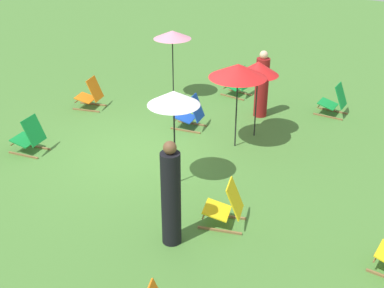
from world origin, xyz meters
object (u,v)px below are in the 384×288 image
at_px(deckchair_7, 334,101).
at_px(umbrella_2, 258,68).
at_px(umbrella_3, 172,35).
at_px(deckchair_1, 90,95).
at_px(deckchair_3, 226,206).
at_px(person_0, 262,86).
at_px(umbrella_0, 238,71).
at_px(deckchair_10, 29,137).
at_px(umbrella_1, 174,98).
at_px(deckchair_2, 191,114).
at_px(deckchair_8, 238,83).
at_px(person_1, 171,197).

relative_size(deckchair_7, umbrella_2, 0.46).
bearing_deg(umbrella_3, deckchair_1, -41.25).
bearing_deg(deckchair_3, person_0, -179.45).
bearing_deg(deckchair_7, umbrella_0, -25.55).
height_order(deckchair_3, umbrella_0, umbrella_0).
xyz_separation_m(umbrella_3, person_0, (0.01, 2.57, -0.96)).
relative_size(umbrella_0, person_0, 1.13).
height_order(deckchair_10, umbrella_3, umbrella_3).
distance_m(deckchair_1, deckchair_3, 6.07).
relative_size(deckchair_1, umbrella_1, 0.44).
distance_m(deckchair_2, umbrella_0, 1.95).
bearing_deg(deckchair_8, person_0, 53.97).
height_order(umbrella_1, umbrella_3, umbrella_1).
distance_m(deckchair_1, umbrella_1, 4.66).
relative_size(deckchair_8, person_0, 0.49).
distance_m(umbrella_1, umbrella_2, 2.79).
bearing_deg(person_1, deckchair_10, 2.22).
relative_size(deckchair_3, deckchair_10, 1.03).
height_order(deckchair_2, umbrella_1, umbrella_1).
bearing_deg(deckchair_10, deckchair_2, 130.95).
bearing_deg(deckchair_7, deckchair_8, -88.84).
distance_m(deckchair_3, deckchair_8, 6.07).
bearing_deg(umbrella_0, deckchair_7, 152.39).
height_order(umbrella_0, umbrella_3, umbrella_0).
distance_m(umbrella_2, person_0, 1.46).
xyz_separation_m(deckchair_7, umbrella_2, (2.09, -1.29, 1.27)).
distance_m(deckchair_1, deckchair_7, 6.27).
height_order(deckchair_8, deckchair_10, same).
bearing_deg(deckchair_2, deckchair_8, 169.84).
bearing_deg(person_0, deckchair_8, -101.27).
relative_size(deckchair_1, person_0, 0.50).
distance_m(umbrella_0, umbrella_1, 2.06).
height_order(deckchair_3, deckchair_8, same).
xyz_separation_m(deckchair_2, deckchair_7, (-2.46, 2.79, 0.00)).
xyz_separation_m(umbrella_2, person_1, (4.33, 0.36, -0.77)).
height_order(deckchair_10, umbrella_2, umbrella_2).
relative_size(deckchair_7, deckchair_8, 1.00).
bearing_deg(deckchair_8, umbrella_3, -50.34).
distance_m(deckchair_2, umbrella_2, 1.99).
xyz_separation_m(deckchair_10, person_1, (1.18, 4.30, 0.49)).
height_order(deckchair_3, person_1, person_1).
distance_m(deckchair_10, umbrella_1, 3.73).
relative_size(umbrella_2, umbrella_3, 0.96).
relative_size(umbrella_0, umbrella_2, 1.07).
distance_m(deckchair_3, deckchair_10, 4.88).
height_order(deckchair_7, person_0, person_0).
bearing_deg(deckchair_10, deckchair_7, 127.41).
xyz_separation_m(deckchair_1, person_1, (3.78, 4.75, 0.49)).
xyz_separation_m(umbrella_1, umbrella_3, (-3.90, -2.37, -0.03)).
bearing_deg(person_1, deckchair_3, -106.55).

